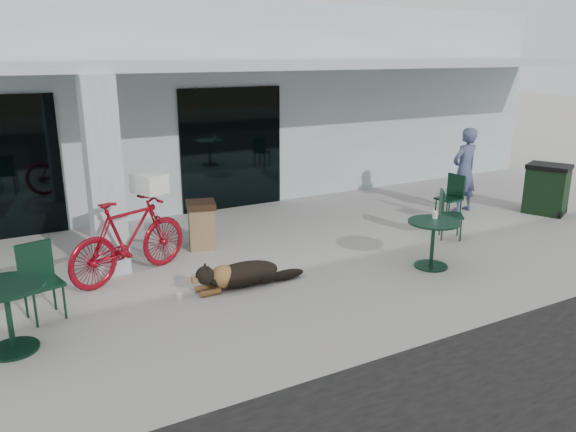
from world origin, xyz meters
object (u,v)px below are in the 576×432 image
dog (244,273)px  cafe_chair_near (43,283)px  cafe_chair_far_b (449,198)px  trash_receptacle (202,225)px  cafe_table_far (432,244)px  cafe_chair_far_a (451,215)px  bicycle (129,238)px  cafe_table_near (9,318)px  person (464,170)px  wheeled_bin (547,189)px

dog → cafe_chair_near: bearing=174.2°
cafe_chair_far_b → trash_receptacle: size_ratio=1.13×
cafe_table_far → cafe_chair_far_a: size_ratio=0.90×
cafe_table_far → cafe_chair_near: bearing=169.7°
bicycle → cafe_chair_far_a: bicycle is taller
cafe_table_near → trash_receptacle: trash_receptacle is taller
cafe_table_near → person: person is taller
cafe_table_far → cafe_chair_far_b: 2.86m
cafe_chair_far_a → trash_receptacle: bearing=104.5°
cafe_table_near → cafe_chair_far_b: cafe_chair_far_b is taller
dog → cafe_chair_far_b: size_ratio=1.36×
cafe_table_far → wheeled_bin: (4.47, 1.26, 0.15)m
cafe_table_far → trash_receptacle: (-2.98, 2.74, 0.04)m
dog → bicycle: bearing=139.7°
person → trash_receptacle: size_ratio=2.16×
bicycle → person: bearing=-110.2°
cafe_table_near → cafe_table_far: size_ratio=1.06×
wheeled_bin → person: bearing=122.2°
bicycle → dog: bearing=-153.2°
bicycle → cafe_chair_far_b: size_ratio=2.20×
cafe_chair_far_b → wheeled_bin: 2.38m
trash_receptacle → cafe_chair_near: bearing=-149.3°
cafe_chair_far_b → wheeled_bin: bearing=70.6°
dog → cafe_chair_far_b: (5.23, 1.10, 0.27)m
trash_receptacle → person: bearing=-4.6°
cafe_table_near → person: (9.24, 1.92, 0.51)m
cafe_table_near → cafe_chair_far_a: 7.65m
bicycle → cafe_chair_near: (-1.36, -0.90, -0.13)m
cafe_chair_near → cafe_table_far: bearing=-23.5°
cafe_table_far → person: size_ratio=0.45×
cafe_table_near → person: 9.45m
cafe_table_far → wheeled_bin: wheeled_bin is taller
cafe_table_near → wheeled_bin: bearing=4.9°
cafe_table_far → person: bearing=37.3°
cafe_table_near → wheeled_bin: (10.74, 0.92, 0.13)m
cafe_chair_near → person: person is taller
cafe_table_far → person: 3.77m
bicycle → trash_receptacle: 1.68m
cafe_table_near → cafe_chair_far_a: size_ratio=0.96×
trash_receptacle → cafe_chair_far_b: bearing=-9.7°
dog → cafe_table_far: cafe_table_far is taller
cafe_chair_far_a → trash_receptacle: (-4.34, 1.77, -0.04)m
trash_receptacle → wheeled_bin: (7.45, -1.48, 0.11)m
bicycle → dog: (1.39, -1.20, -0.42)m
cafe_table_far → cafe_chair_far_b: size_ratio=0.86×
cafe_chair_far_b → trash_receptacle: cafe_chair_far_b is taller
cafe_table_near → cafe_table_far: (6.27, -0.34, -0.02)m
cafe_table_far → cafe_chair_far_a: bearing=35.5°
person → cafe_chair_far_a: bearing=34.3°
trash_receptacle → bicycle: bearing=-152.1°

